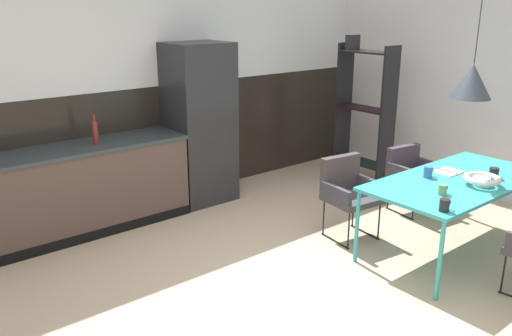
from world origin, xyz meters
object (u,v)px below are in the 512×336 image
object	(u,v)px
open_book	(448,172)
bottle_spice_small	(95,132)
armchair_far_side	(411,170)
refrigerator_column	(200,124)
pendant_lamp_over_table_near	(472,81)
armchair_near_window	(347,187)
dining_table	(457,183)
mug_glass_clear	(445,205)
fruit_bowl	(482,179)
mug_white_ceramic	(428,172)
mug_wide_latte	(494,173)
mug_tall_blue	(443,190)
open_shelf_unit	(364,108)

from	to	relation	value
open_book	bottle_spice_small	distance (m)	3.51
armchair_far_side	bottle_spice_small	world-z (taller)	bottle_spice_small
refrigerator_column	pendant_lamp_over_table_near	xyz separation A→B (m)	(1.09, -2.70, 0.70)
armchair_near_window	armchair_far_side	world-z (taller)	armchair_near_window
dining_table	mug_glass_clear	bearing A→B (deg)	-156.10
dining_table	fruit_bowl	xyz separation A→B (m)	(0.00, -0.23, 0.10)
refrigerator_column	bottle_spice_small	size ratio (longest dim) A/B	6.14
mug_white_ceramic	refrigerator_column	bearing A→B (deg)	110.30
mug_wide_latte	mug_glass_clear	world-z (taller)	same
bottle_spice_small	mug_white_ceramic	bearing A→B (deg)	-48.11
open_book	fruit_bowl	bearing A→B (deg)	-104.69
bottle_spice_small	mug_wide_latte	bearing A→B (deg)	-47.05
armchair_far_side	pendant_lamp_over_table_near	xyz separation A→B (m)	(-0.58, -0.92, 1.15)
mug_white_ceramic	bottle_spice_small	size ratio (longest dim) A/B	0.41
mug_tall_blue	pendant_lamp_over_table_near	xyz separation A→B (m)	(0.48, 0.12, 0.86)
fruit_bowl	pendant_lamp_over_table_near	world-z (taller)	pendant_lamp_over_table_near
armchair_near_window	pendant_lamp_over_table_near	bearing A→B (deg)	127.14
dining_table	open_book	world-z (taller)	open_book
mug_white_ceramic	pendant_lamp_over_table_near	bearing A→B (deg)	-52.14
mug_white_ceramic	open_shelf_unit	xyz separation A→B (m)	(1.16, 1.74, 0.20)
fruit_bowl	mug_wide_latte	world-z (taller)	mug_wide_latte
dining_table	open_book	bearing A→B (deg)	58.37
refrigerator_column	armchair_far_side	distance (m)	2.49
dining_table	mug_tall_blue	world-z (taller)	mug_tall_blue
fruit_bowl	pendant_lamp_over_table_near	distance (m)	0.87
mug_tall_blue	mug_white_ceramic	world-z (taller)	mug_white_ceramic
open_book	dining_table	bearing A→B (deg)	-121.63
armchair_far_side	pendant_lamp_over_table_near	world-z (taller)	pendant_lamp_over_table_near
armchair_far_side	mug_glass_clear	bearing A→B (deg)	49.79
armchair_far_side	fruit_bowl	size ratio (longest dim) A/B	2.25
armchair_far_side	bottle_spice_small	bearing A→B (deg)	-23.05
armchair_near_window	open_book	size ratio (longest dim) A/B	3.19
dining_table	mug_white_ceramic	size ratio (longest dim) A/B	14.75
mug_wide_latte	mug_tall_blue	bearing A→B (deg)	175.88
armchair_near_window	armchair_far_side	bearing A→B (deg)	-171.77
refrigerator_column	armchair_near_window	xyz separation A→B (m)	(0.57, -1.80, -0.41)
mug_tall_blue	dining_table	bearing A→B (deg)	16.20
pendant_lamp_over_table_near	mug_glass_clear	bearing A→B (deg)	-157.20
dining_table	mug_glass_clear	xyz separation A→B (m)	(-0.80, -0.35, 0.09)
dining_table	mug_white_ceramic	xyz separation A→B (m)	(-0.17, 0.21, 0.09)
open_book	mug_tall_blue	world-z (taller)	mug_tall_blue
pendant_lamp_over_table_near	dining_table	bearing A→B (deg)	90.00
armchair_far_side	pendant_lamp_over_table_near	size ratio (longest dim) A/B	0.60
bottle_spice_small	pendant_lamp_over_table_near	world-z (taller)	pendant_lamp_over_table_near
refrigerator_column	mug_glass_clear	distance (m)	3.05
armchair_far_side	mug_tall_blue	distance (m)	1.51
open_book	pendant_lamp_over_table_near	world-z (taller)	pendant_lamp_over_table_near
mug_wide_latte	fruit_bowl	bearing A→B (deg)	-173.74
armchair_far_side	mug_wide_latte	bearing A→B (deg)	82.09
fruit_bowl	open_book	xyz separation A→B (m)	(0.10, 0.40, -0.05)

